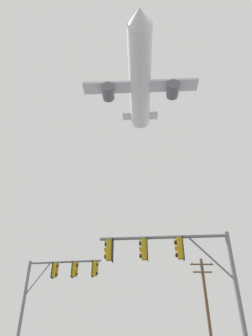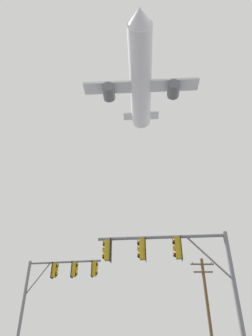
{
  "view_description": "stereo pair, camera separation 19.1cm",
  "coord_description": "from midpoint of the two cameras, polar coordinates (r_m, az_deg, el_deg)",
  "views": [
    {
      "loc": [
        1.03,
        -3.85,
        1.73
      ],
      "look_at": [
        1.58,
        19.4,
        15.51
      ],
      "focal_mm": 30.52,
      "sensor_mm": 36.0,
      "label": 1
    },
    {
      "loc": [
        1.22,
        -3.86,
        1.73
      ],
      "look_at": [
        1.58,
        19.4,
        15.51
      ],
      "focal_mm": 30.52,
      "sensor_mm": 36.0,
      "label": 2
    }
  ],
  "objects": [
    {
      "name": "signal_pole_far",
      "position": [
        20.85,
        -14.3,
        -21.27
      ],
      "size": [
        5.08,
        1.17,
        6.27
      ],
      "color": "slate",
      "rests_on": "ground"
    },
    {
      "name": "signal_pole_near",
      "position": [
        13.22,
        9.67,
        -18.19
      ],
      "size": [
        5.82,
        0.96,
        5.79
      ],
      "color": "slate",
      "rests_on": "ground"
    },
    {
      "name": "utility_pole",
      "position": [
        28.82,
        15.59,
        -24.45
      ],
      "size": [
        2.2,
        0.28,
        8.12
      ],
      "color": "brown",
      "rests_on": "ground"
    },
    {
      "name": "airplane",
      "position": [
        58.58,
        2.7,
        16.82
      ],
      "size": [
        22.74,
        29.43,
        8.03
      ],
      "color": "white"
    }
  ]
}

